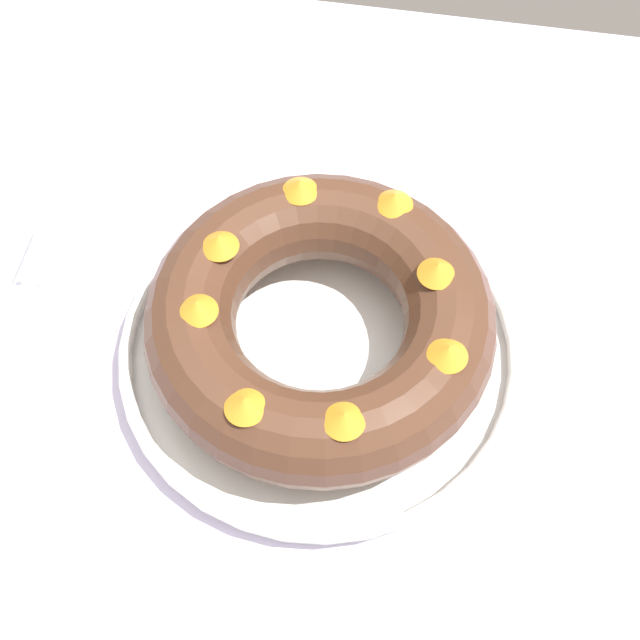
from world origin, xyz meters
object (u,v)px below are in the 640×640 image
(bundt_cake, at_px, (320,320))
(cake_knife, at_px, (35,359))
(serving_dish, at_px, (320,351))
(fork, at_px, (19,312))

(bundt_cake, xyz_separation_m, cake_knife, (-0.25, -0.04, -0.06))
(bundt_cake, relative_size, cake_knife, 1.56)
(serving_dish, height_order, cake_knife, serving_dish)
(serving_dish, distance_m, cake_knife, 0.25)
(serving_dish, relative_size, cake_knife, 1.87)
(serving_dish, height_order, bundt_cake, bundt_cake)
(bundt_cake, xyz_separation_m, fork, (-0.28, 0.00, -0.06))
(serving_dish, bearing_deg, fork, 179.87)
(fork, relative_size, cake_knife, 1.12)
(serving_dish, height_order, fork, serving_dish)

